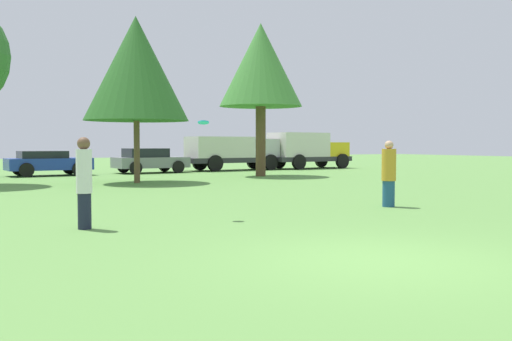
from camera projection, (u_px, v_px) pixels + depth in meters
The scene contains 10 objects.
ground_plane at pixel (382, 260), 8.12m from camera, with size 120.00×120.00×0.00m, color #5B8E42.
person_thrower at pixel (84, 182), 11.06m from camera, with size 0.30×0.30×1.75m.
person_catcher at pixel (389, 174), 14.97m from camera, with size 0.37×0.37×1.70m.
frisbee at pixel (203, 122), 12.55m from camera, with size 0.25×0.24×0.11m.
tree_2 at pixel (136, 69), 23.90m from camera, with size 4.27×4.27×6.82m.
tree_3 at pixel (261, 66), 28.81m from camera, with size 4.09×4.09×7.54m.
parked_car_blue at pixel (48, 162), 29.39m from camera, with size 4.06×2.06×1.25m.
parked_car_grey at pixel (149, 160), 32.20m from camera, with size 3.97×2.11×1.36m.
delivery_truck_silver at pixel (232, 151), 35.44m from camera, with size 6.17×2.25×2.03m.
delivery_truck_yellow at pixel (306, 149), 37.94m from camera, with size 5.64×2.49×2.31m.
Camera 1 is at (-5.69, -5.97, 1.62)m, focal length 41.08 mm.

